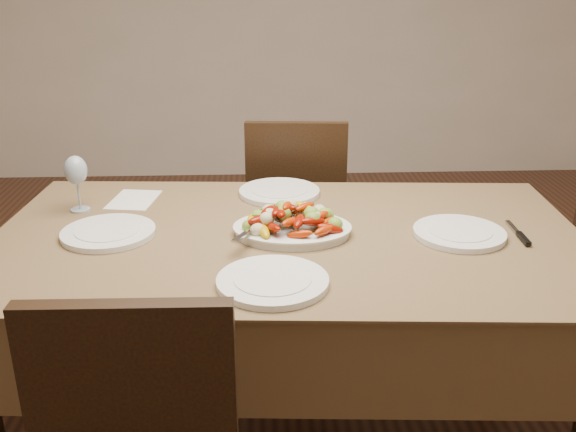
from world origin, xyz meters
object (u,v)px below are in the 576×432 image
(chair_far, at_px, (296,215))
(plate_far, at_px, (279,192))
(plate_near, at_px, (273,282))
(serving_platter, at_px, (292,231))
(plate_left, at_px, (108,233))
(dining_table, at_px, (288,339))
(plate_right, at_px, (459,233))
(wine_glass, at_px, (77,182))

(chair_far, relative_size, plate_far, 3.23)
(plate_near, bearing_deg, serving_platter, 78.38)
(serving_platter, xyz_separation_m, plate_left, (-0.57, 0.02, -0.00))
(dining_table, height_order, plate_right, plate_right)
(dining_table, relative_size, serving_platter, 5.19)
(plate_far, relative_size, wine_glass, 1.43)
(dining_table, height_order, wine_glass, wine_glass)
(plate_right, xyz_separation_m, plate_near, (-0.58, -0.30, 0.00))
(plate_right, bearing_deg, dining_table, 176.08)
(plate_far, distance_m, wine_glass, 0.70)
(dining_table, height_order, serving_platter, serving_platter)
(chair_far, relative_size, serving_platter, 2.68)
(plate_left, bearing_deg, serving_platter, -1.83)
(plate_right, distance_m, wine_glass, 1.26)
(plate_left, relative_size, plate_far, 0.98)
(plate_left, height_order, plate_far, same)
(dining_table, distance_m, plate_right, 0.66)
(plate_left, bearing_deg, plate_far, 33.59)
(dining_table, xyz_separation_m, serving_platter, (0.01, -0.00, 0.39))
(dining_table, bearing_deg, serving_platter, -3.62)
(chair_far, distance_m, serving_platter, 0.95)
(chair_far, distance_m, wine_glass, 1.09)
(plate_left, bearing_deg, plate_near, -35.21)
(chair_far, xyz_separation_m, plate_right, (0.45, -0.93, 0.29))
(plate_left, distance_m, plate_right, 1.09)
(chair_far, bearing_deg, dining_table, 88.94)
(chair_far, height_order, plate_left, chair_far)
(plate_left, xyz_separation_m, plate_far, (0.54, 0.36, 0.00))
(dining_table, bearing_deg, plate_far, 92.17)
(serving_platter, bearing_deg, plate_right, -3.92)
(plate_far, bearing_deg, plate_left, -146.41)
(plate_near, xyz_separation_m, wine_glass, (-0.64, 0.58, 0.09))
(plate_far, bearing_deg, plate_right, -37.32)
(dining_table, distance_m, serving_platter, 0.39)
(dining_table, bearing_deg, wine_glass, 160.76)
(plate_left, bearing_deg, wine_glass, 122.22)
(serving_platter, distance_m, plate_left, 0.57)
(serving_platter, height_order, plate_near, serving_platter)
(plate_near, bearing_deg, plate_right, 27.17)
(plate_right, distance_m, plate_near, 0.66)
(plate_near, bearing_deg, dining_table, 80.58)
(wine_glass, bearing_deg, serving_platter, -18.97)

